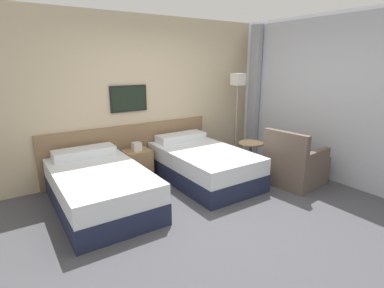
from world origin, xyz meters
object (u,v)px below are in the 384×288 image
(bed_near_door, at_px, (100,187))
(floor_lamp, at_px, (238,90))
(nightstand, at_px, (138,163))
(armchair, at_px, (295,166))
(bed_near_window, at_px, (203,164))
(side_table, at_px, (250,153))

(bed_near_door, xyz_separation_m, floor_lamp, (2.94, 0.56, 1.13))
(nightstand, bearing_deg, armchair, -39.46)
(bed_near_window, distance_m, floor_lamp, 1.75)
(bed_near_window, relative_size, side_table, 3.15)
(bed_near_window, xyz_separation_m, side_table, (0.80, -0.29, 0.14))
(bed_near_door, height_order, bed_near_window, same)
(bed_near_window, relative_size, nightstand, 3.04)
(side_table, xyz_separation_m, armchair, (0.36, -0.66, -0.12))
(armchair, bearing_deg, bed_near_door, 65.50)
(bed_near_door, bearing_deg, side_table, -6.61)
(bed_near_window, distance_m, armchair, 1.50)
(bed_near_door, distance_m, floor_lamp, 3.20)
(bed_near_door, relative_size, bed_near_window, 1.00)
(floor_lamp, bearing_deg, bed_near_window, -155.42)
(bed_near_door, distance_m, side_table, 2.55)
(bed_near_window, height_order, floor_lamp, floor_lamp)
(nightstand, distance_m, floor_lamp, 2.38)
(nightstand, height_order, armchair, armchair)
(floor_lamp, distance_m, armchair, 1.87)
(bed_near_door, xyz_separation_m, armchair, (2.89, -0.95, 0.02))
(nightstand, relative_size, side_table, 1.04)
(bed_near_door, bearing_deg, floor_lamp, 10.68)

